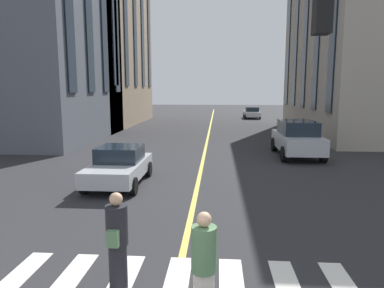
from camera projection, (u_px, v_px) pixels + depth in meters
The scene contains 6 objects.
lane_centre_line at pixel (207, 143), 23.40m from camera, with size 80.00×0.16×0.01m.
car_silver_parked_a at pixel (297, 138), 18.49m from camera, with size 4.70×2.14×1.88m.
car_silver_parked_b at pixel (252, 113), 43.25m from camera, with size 3.90×1.89×1.40m.
car_silver_oncoming at pixel (119, 166), 13.05m from camera, with size 3.90×1.89×1.40m.
pedestrian_near at pixel (117, 241), 6.09m from camera, with size 0.50×0.38×1.76m.
pedestrian_companion at pixel (204, 267), 5.24m from camera, with size 0.38×0.38×1.72m.
Camera 1 is at (-3.15, -0.72, 3.48)m, focal length 32.89 mm.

